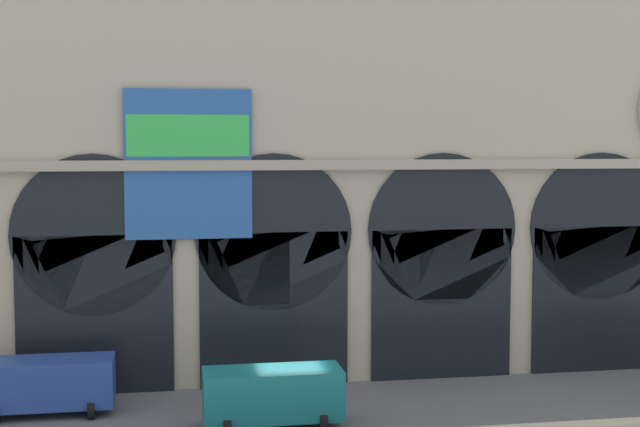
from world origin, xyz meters
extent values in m
plane|color=slate|center=(0.00, 0.00, 0.00)|extent=(200.00, 200.00, 0.00)
cube|color=#B2A891|center=(0.00, 7.30, 8.93)|extent=(47.20, 4.60, 17.86)
cube|color=black|center=(-7.61, 4.95, 3.40)|extent=(6.51, 0.20, 6.79)
cylinder|color=black|center=(-7.61, 4.95, 6.79)|extent=(6.85, 0.20, 6.85)
cube|color=black|center=(0.00, 4.95, 3.40)|extent=(6.51, 0.20, 6.79)
cylinder|color=black|center=(0.00, 4.95, 6.79)|extent=(6.85, 0.20, 6.85)
cube|color=black|center=(7.61, 4.95, 3.40)|extent=(6.51, 0.20, 6.79)
cylinder|color=black|center=(7.61, 4.95, 6.79)|extent=(6.85, 0.20, 6.85)
cube|color=black|center=(15.23, 4.95, 3.40)|extent=(6.51, 0.20, 6.79)
cylinder|color=black|center=(15.23, 4.95, 6.79)|extent=(6.85, 0.20, 6.85)
cube|color=#2659A5|center=(-3.64, 4.83, 9.76)|extent=(5.36, 0.12, 6.35)
cube|color=green|center=(-3.64, 4.75, 10.97)|extent=(5.15, 0.04, 1.76)
cube|color=#A49A85|center=(0.00, 4.85, 9.71)|extent=(47.20, 0.50, 0.44)
cube|color=#28479E|center=(-9.32, 2.40, 1.27)|extent=(5.20, 2.00, 1.86)
cylinder|color=black|center=(-11.09, 3.30, 0.34)|extent=(0.28, 0.68, 0.68)
cylinder|color=black|center=(-7.56, 1.50, 0.34)|extent=(0.28, 0.68, 0.68)
cylinder|color=black|center=(-7.56, 3.30, 0.34)|extent=(0.28, 0.68, 0.68)
cube|color=#19727A|center=(-0.74, -0.64, 1.27)|extent=(5.20, 2.00, 1.86)
cylinder|color=black|center=(-2.51, 0.26, 0.34)|extent=(0.28, 0.68, 0.68)
cylinder|color=black|center=(1.02, -1.54, 0.34)|extent=(0.28, 0.68, 0.68)
cylinder|color=black|center=(1.02, 0.26, 0.34)|extent=(0.28, 0.68, 0.68)
camera|label=1|loc=(-4.49, -32.69, 10.63)|focal=49.22mm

